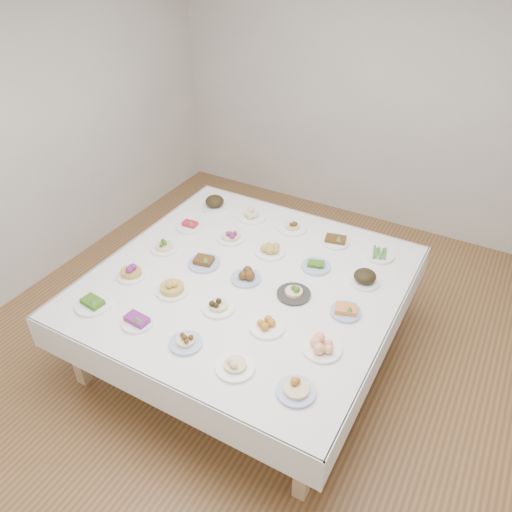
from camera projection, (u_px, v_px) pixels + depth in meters
The scene contains 27 objects.
room_envelope at pixel (278, 149), 3.25m from camera, with size 5.02×5.02×2.81m.
display_table at pixel (247, 286), 3.92m from camera, with size 2.29×2.29×0.75m.
dish_0 at pixel (92, 301), 3.60m from camera, with size 0.26×0.26×0.11m.
dish_1 at pixel (137, 319), 3.45m from camera, with size 0.22×0.22×0.10m.
dish_2 at pixel (185, 339), 3.29m from camera, with size 0.22×0.22×0.11m.
dish_3 at pixel (235, 363), 3.11m from camera, with size 0.25×0.25×0.12m.
dish_4 at pixel (296, 386), 2.95m from camera, with size 0.24×0.24×0.14m.
dish_5 at pixel (131, 270), 3.87m from camera, with size 0.24×0.23×0.14m.
dish_6 at pixel (172, 286), 3.72m from camera, with size 0.23×0.23×0.14m.
dish_7 at pixel (218, 303), 3.57m from camera, with size 0.23×0.23×0.13m.
dish_8 at pixel (267, 324), 3.42m from camera, with size 0.24×0.24×0.09m.
dish_9 at pixel (323, 345), 3.24m from camera, with size 0.26×0.26×0.12m.
dish_10 at pixel (164, 245), 4.18m from camera, with size 0.22×0.22×0.11m.
dish_11 at pixel (204, 260), 4.01m from camera, with size 0.26×0.26×0.11m.
dish_12 at pixel (246, 274), 3.85m from camera, with size 0.23×0.23×0.11m.
dish_13 at pixel (294, 290), 3.70m from camera, with size 0.25×0.25×0.12m.
dish_14 at pixel (346, 309), 3.54m from camera, with size 0.22×0.22×0.10m.
dish_15 at pixel (190, 224), 4.47m from camera, with size 0.25×0.25×0.09m.
dish_16 at pixel (231, 233), 4.29m from camera, with size 0.23×0.23×0.14m.
dish_17 at pixel (270, 248), 4.13m from camera, with size 0.24×0.24×0.11m.
dish_18 at pixel (316, 264), 3.98m from camera, with size 0.23×0.23×0.10m.
dish_19 at pixel (365, 275), 3.81m from camera, with size 0.24×0.24×0.15m.
dish_20 at pixel (215, 202), 4.73m from camera, with size 0.25×0.25×0.14m.
dish_21 at pixel (252, 214), 4.59m from camera, with size 0.25×0.25×0.10m.
dish_22 at pixel (292, 224), 4.43m from camera, with size 0.26×0.26×0.12m.
dish_23 at pixel (336, 238), 4.26m from camera, with size 0.24×0.24×0.11m.
dish_24 at pixel (379, 254), 4.11m from camera, with size 0.24×0.24×0.06m.
Camera 1 is at (1.37, -2.73, 3.17)m, focal length 35.00 mm.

